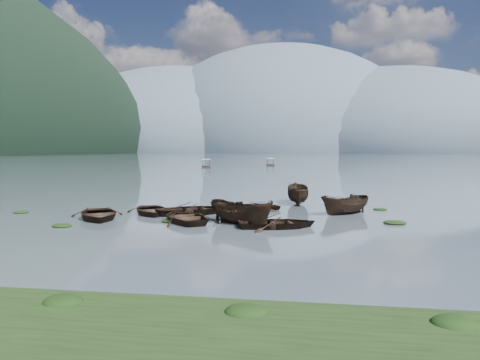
# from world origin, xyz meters

# --- Properties ---
(ground_plane) EXTENTS (2400.00, 2400.00, 0.00)m
(ground_plane) POSITION_xyz_m (0.00, 0.00, 0.00)
(ground_plane) COLOR #4C5660
(near_shore) EXTENTS (60.00, 6.00, 0.50)m
(near_shore) POSITION_xyz_m (0.00, -14.00, 0.00)
(near_shore) COLOR black
(near_shore) RESTS_ON ground
(haze_mtn_a) EXTENTS (520.00, 520.00, 280.00)m
(haze_mtn_a) POSITION_xyz_m (-260.00, 900.00, 0.00)
(haze_mtn_a) COLOR #475666
(haze_mtn_a) RESTS_ON ground
(haze_mtn_b) EXTENTS (520.00, 520.00, 340.00)m
(haze_mtn_b) POSITION_xyz_m (-60.00, 900.00, 0.00)
(haze_mtn_b) COLOR #475666
(haze_mtn_b) RESTS_ON ground
(haze_mtn_c) EXTENTS (520.00, 520.00, 260.00)m
(haze_mtn_c) POSITION_xyz_m (140.00, 900.00, 0.00)
(haze_mtn_c) COLOR #475666
(haze_mtn_c) RESTS_ON ground
(rowboat_0) EXTENTS (5.20, 5.75, 0.98)m
(rowboat_0) POSITION_xyz_m (-7.65, 3.72, 0.00)
(rowboat_0) COLOR black
(rowboat_0) RESTS_ON ground
(rowboat_1) EXTENTS (5.97, 5.54, 1.01)m
(rowboat_1) POSITION_xyz_m (-2.36, 6.80, 0.00)
(rowboat_1) COLOR black
(rowboat_1) RESTS_ON ground
(rowboat_2) EXTENTS (4.68, 3.61, 1.71)m
(rowboat_2) POSITION_xyz_m (1.51, 3.10, 0.00)
(rowboat_2) COLOR black
(rowboat_2) RESTS_ON ground
(rowboat_3) EXTENTS (5.28, 5.61, 0.95)m
(rowboat_3) POSITION_xyz_m (-1.97, 3.50, 0.00)
(rowboat_3) COLOR black
(rowboat_3) RESTS_ON ground
(rowboat_4) EXTENTS (5.02, 4.16, 0.90)m
(rowboat_4) POSITION_xyz_m (3.68, 2.21, 0.00)
(rowboat_4) COLOR black
(rowboat_4) RESTS_ON ground
(rowboat_5) EXTENTS (4.08, 3.81, 1.57)m
(rowboat_5) POSITION_xyz_m (7.73, 8.33, 0.00)
(rowboat_5) COLOR black
(rowboat_5) RESTS_ON ground
(rowboat_6) EXTENTS (4.68, 5.24, 0.90)m
(rowboat_6) POSITION_xyz_m (-5.18, 6.41, 0.00)
(rowboat_6) COLOR black
(rowboat_6) RESTS_ON ground
(rowboat_7) EXTENTS (4.69, 4.24, 0.80)m
(rowboat_7) POSITION_xyz_m (1.36, 9.43, 0.00)
(rowboat_7) COLOR black
(rowboat_7) RESTS_ON ground
(rowboat_8) EXTENTS (2.08, 4.70, 1.77)m
(rowboat_8) POSITION_xyz_m (4.34, 14.13, 0.00)
(rowboat_8) COLOR black
(rowboat_8) RESTS_ON ground
(weed_clump_0) EXTENTS (1.14, 0.94, 0.25)m
(weed_clump_0) POSITION_xyz_m (-8.30, 0.60, 0.00)
(weed_clump_0) COLOR black
(weed_clump_0) RESTS_ON ground
(weed_clump_1) EXTENTS (1.12, 0.90, 0.25)m
(weed_clump_1) POSITION_xyz_m (-2.11, 6.27, 0.00)
(weed_clump_1) COLOR black
(weed_clump_1) RESTS_ON ground
(weed_clump_2) EXTENTS (1.21, 0.97, 0.26)m
(weed_clump_2) POSITION_xyz_m (-2.73, 3.24, 0.00)
(weed_clump_2) COLOR black
(weed_clump_2) RESTS_ON ground
(weed_clump_3) EXTENTS (0.93, 0.78, 0.21)m
(weed_clump_3) POSITION_xyz_m (7.25, 9.35, 0.00)
(weed_clump_3) COLOR black
(weed_clump_3) RESTS_ON ground
(weed_clump_4) EXTENTS (1.31, 1.04, 0.27)m
(weed_clump_4) POSITION_xyz_m (10.34, 4.64, 0.00)
(weed_clump_4) COLOR black
(weed_clump_4) RESTS_ON ground
(weed_clump_5) EXTENTS (1.07, 0.87, 0.23)m
(weed_clump_5) POSITION_xyz_m (-14.14, 5.46, 0.00)
(weed_clump_5) COLOR black
(weed_clump_5) RESTS_ON ground
(weed_clump_6) EXTENTS (1.08, 0.90, 0.23)m
(weed_clump_6) POSITION_xyz_m (0.19, 9.00, 0.00)
(weed_clump_6) COLOR black
(weed_clump_6) RESTS_ON ground
(weed_clump_7) EXTENTS (0.98, 0.78, 0.21)m
(weed_clump_7) POSITION_xyz_m (10.36, 11.10, 0.00)
(weed_clump_7) COLOR black
(weed_clump_7) RESTS_ON ground
(pontoon_left) EXTENTS (3.37, 5.54, 1.98)m
(pontoon_left) POSITION_xyz_m (-21.16, 90.42, 0.00)
(pontoon_left) COLOR black
(pontoon_left) RESTS_ON ground
(pontoon_centre) EXTENTS (2.82, 5.40, 1.98)m
(pontoon_centre) POSITION_xyz_m (-6.65, 107.00, 0.00)
(pontoon_centre) COLOR black
(pontoon_centre) RESTS_ON ground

